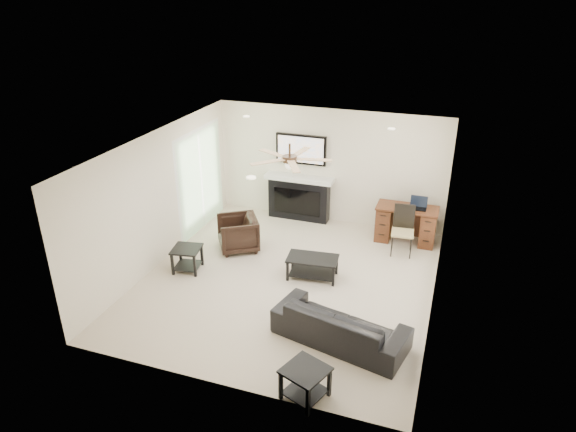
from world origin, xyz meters
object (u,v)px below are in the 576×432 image
at_px(armchair, 238,233).
at_px(desk, 406,224).
at_px(fireplace_unit, 299,178).
at_px(sofa, 340,325).
at_px(coffee_table, 312,267).

relative_size(armchair, desk, 0.62).
xyz_separation_m(fireplace_unit, desk, (2.40, -0.35, -0.57)).
xyz_separation_m(sofa, fireplace_unit, (-1.91, 3.93, 0.67)).
xyz_separation_m(sofa, coffee_table, (-0.90, 1.60, -0.09)).
relative_size(sofa, desk, 1.62).
bearing_deg(fireplace_unit, sofa, -64.05).
height_order(fireplace_unit, desk, fireplace_unit).
distance_m(armchair, fireplace_unit, 2.00).
distance_m(coffee_table, fireplace_unit, 2.65).
bearing_deg(coffee_table, sofa, -66.56).
relative_size(sofa, armchair, 2.61).
height_order(armchair, coffee_table, armchair).
bearing_deg(armchair, coffee_table, 39.43).
height_order(coffee_table, desk, desk).
bearing_deg(desk, fireplace_unit, 171.64).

